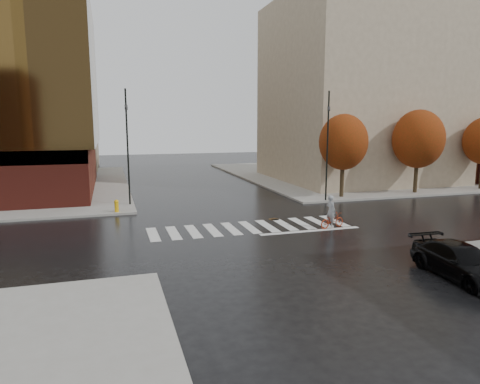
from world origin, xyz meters
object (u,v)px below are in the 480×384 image
Objects in this scene: sedan at (461,262)px; cyclist at (332,217)px; traffic_light_nw at (127,138)px; traffic_light_ne at (328,138)px; fire_hydrant at (117,205)px.

sedan is 8.68m from cyclist.
traffic_light_nw is (-10.76, 10.00, 4.26)m from cyclist.
traffic_light_ne is (14.31, -2.70, -0.03)m from traffic_light_nw.
traffic_light_nw reaches higher than sedan.
traffic_light_ne reaches higher than fire_hydrant.
sedan reaches higher than fire_hydrant.
traffic_light_ne is at bearing -40.61° from cyclist.
traffic_light_ne is at bearing -0.75° from fire_hydrant.
traffic_light_nw is 1.01× the size of traffic_light_ne.
sedan is at bearing 170.94° from cyclist.
traffic_light_nw reaches higher than cyclist.
cyclist is at bearing 45.59° from traffic_light_ne.
fire_hydrant is at bearing 130.53° from sedan.
traffic_light_ne is at bearing 82.98° from sedan.
fire_hydrant is at bearing 42.73° from cyclist.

